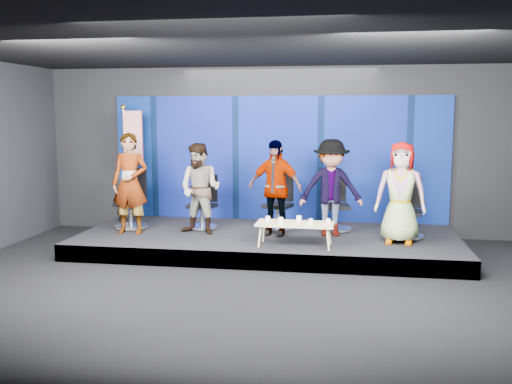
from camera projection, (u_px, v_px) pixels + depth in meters
ground at (244, 289)px, 8.30m from camera, size 10.00×10.00×0.00m
room_walls at (243, 121)px, 7.96m from camera, size 10.02×8.02×3.51m
riser at (268, 241)px, 10.72m from camera, size 7.00×3.00×0.30m
backdrop at (278, 159)px, 11.94m from camera, size 7.00×0.08×2.60m
chair_a at (132, 209)px, 11.18m from camera, size 0.66×0.66×1.17m
panelist_a at (130, 183)px, 10.61m from camera, size 0.69×0.46×1.89m
chair_b at (203, 211)px, 11.17m from camera, size 0.71×0.71×1.05m
panelist_b at (200, 189)px, 10.60m from camera, size 0.95×0.81×1.70m
chair_c at (279, 211)px, 11.07m from camera, size 0.75×0.75×1.09m
panelist_c at (275, 188)px, 10.51m from camera, size 1.11×0.67×1.76m
chair_d at (335, 212)px, 10.97m from camera, size 0.71×0.71×1.10m
panelist_d at (331, 188)px, 10.42m from camera, size 1.24×0.84×1.78m
chair_e at (407, 218)px, 10.33m from camera, size 0.70×0.70×1.09m
panelist_e at (401, 193)px, 9.82m from camera, size 0.93×0.68×1.77m
coffee_table at (295, 225)px, 9.67m from camera, size 1.31×0.57×0.40m
mug_a at (268, 219)px, 9.77m from camera, size 0.08×0.08×0.09m
mug_b at (281, 220)px, 9.60m from camera, size 0.09×0.09×0.10m
mug_c at (299, 219)px, 9.73m from camera, size 0.09×0.09×0.11m
mug_d at (311, 221)px, 9.58m from camera, size 0.07×0.07×0.08m
mug_e at (328, 221)px, 9.58m from camera, size 0.07×0.07×0.09m
flag_stand at (130, 160)px, 11.75m from camera, size 0.56×0.32×2.42m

